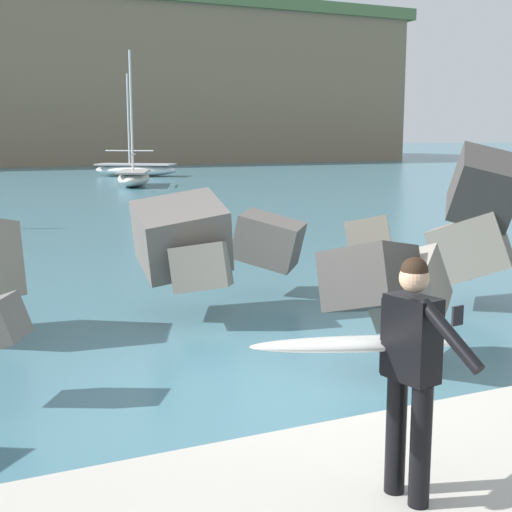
# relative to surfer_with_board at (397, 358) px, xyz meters

# --- Properties ---
(ground_plane) EXTENTS (400.00, 400.00, 0.00)m
(ground_plane) POSITION_rel_surfer_with_board_xyz_m (1.08, 3.15, -1.28)
(ground_plane) COLOR #42707F
(breakwater_jetty) EXTENTS (31.47, 7.59, 2.75)m
(breakwater_jetty) POSITION_rel_surfer_with_board_xyz_m (2.00, 4.89, -0.12)
(breakwater_jetty) COLOR #4C4944
(breakwater_jetty) RESTS_ON ground
(surfer_with_board) EXTENTS (2.12, 1.30, 1.78)m
(surfer_with_board) POSITION_rel_surfer_with_board_xyz_m (0.00, 0.00, 0.00)
(surfer_with_board) COLOR black
(surfer_with_board) RESTS_ON walkway_path
(boat_near_left) EXTENTS (5.99, 5.03, 6.96)m
(boat_near_left) POSITION_rel_surfer_with_board_xyz_m (9.95, 44.32, -0.78)
(boat_near_left) COLOR white
(boat_near_left) RESTS_ON ground
(boat_mid_left) EXTENTS (3.30, 5.17, 7.35)m
(boat_mid_left) POSITION_rel_surfer_with_board_xyz_m (7.33, 34.93, -0.77)
(boat_mid_left) COLOR beige
(boat_mid_left) RESTS_ON ground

